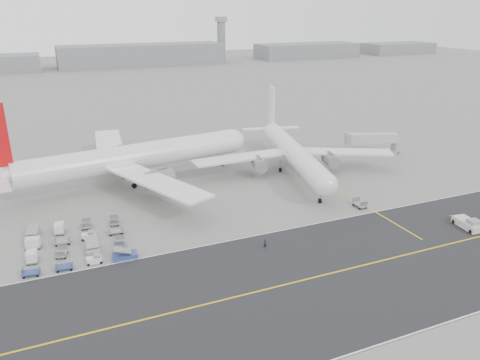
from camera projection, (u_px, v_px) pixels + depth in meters
name	position (u px, v px, depth m)	size (l,w,h in m)	color
ground	(230.00, 234.00, 82.88)	(700.00, 700.00, 0.00)	gray
taxiway	(306.00, 279.00, 69.22)	(220.00, 59.00, 0.03)	#272729
horizon_buildings	(128.00, 66.00, 318.13)	(520.00, 28.00, 28.00)	gray
control_tower	(221.00, 38.00, 342.52)	(7.00, 7.00, 31.25)	gray
airliner_a	(129.00, 158.00, 105.01)	(60.46, 59.40, 20.94)	white
airliner_b	(293.00, 152.00, 112.88)	(48.50, 49.56, 17.33)	white
pushback_tug	(469.00, 224.00, 84.96)	(3.34, 7.52, 2.12)	beige
jet_bridge	(372.00, 139.00, 127.74)	(14.90, 7.56, 5.64)	gray
gse_cluster	(77.00, 247.00, 78.54)	(21.58, 20.81, 1.94)	gray
stray_dolly	(360.00, 207.00, 94.16)	(1.74, 2.82, 1.74)	silver
ground_crew_a	(265.00, 244.00, 77.89)	(0.61, 0.40, 1.66)	black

